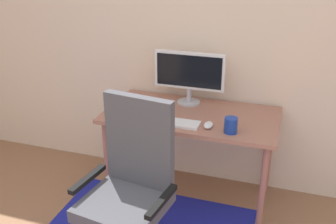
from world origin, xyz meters
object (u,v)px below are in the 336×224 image
at_px(desk, 191,123).
at_px(cell_phone, 122,111).
at_px(computer_mouse, 208,125).
at_px(keyboard, 169,122).
at_px(office_chair, 130,208).
at_px(coffee_cup, 231,125).
at_px(monitor, 189,73).

distance_m(desk, cell_phone, 0.52).
bearing_deg(computer_mouse, keyboard, -176.44).
xyz_separation_m(desk, office_chair, (-0.17, -0.80, -0.23)).
distance_m(coffee_cup, office_chair, 0.84).
bearing_deg(office_chair, coffee_cup, 57.29).
bearing_deg(office_chair, desk, 86.49).
height_order(desk, cell_phone, cell_phone).
bearing_deg(keyboard, office_chair, -96.01).
bearing_deg(keyboard, computer_mouse, 3.56).
xyz_separation_m(monitor, computer_mouse, (0.24, -0.39, -0.23)).
relative_size(monitor, computer_mouse, 5.25).
bearing_deg(computer_mouse, desk, 131.34).
xyz_separation_m(keyboard, computer_mouse, (0.28, 0.02, 0.01)).
relative_size(cell_phone, office_chair, 0.13).
distance_m(keyboard, office_chair, 0.67).
xyz_separation_m(desk, keyboard, (-0.10, -0.21, 0.09)).
height_order(keyboard, computer_mouse, computer_mouse).
relative_size(computer_mouse, coffee_cup, 0.98).
distance_m(monitor, cell_phone, 0.58).
distance_m(keyboard, computer_mouse, 0.28).
relative_size(computer_mouse, office_chair, 0.09).
relative_size(desk, cell_phone, 9.10).
bearing_deg(monitor, computer_mouse, -57.80).
bearing_deg(desk, office_chair, -101.74).
bearing_deg(cell_phone, monitor, 11.75).
height_order(desk, computer_mouse, computer_mouse).
relative_size(monitor, cell_phone, 3.90).
relative_size(desk, coffee_cup, 12.04).
distance_m(desk, coffee_cup, 0.42).
distance_m(monitor, computer_mouse, 0.51).
relative_size(desk, keyboard, 2.96).
bearing_deg(office_chair, keyboard, 92.22).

